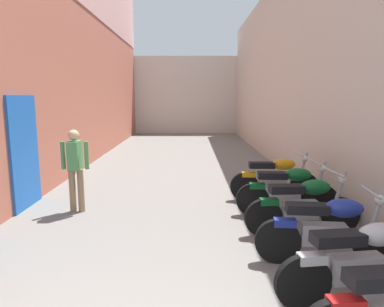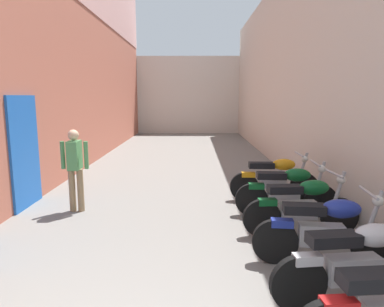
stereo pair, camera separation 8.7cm
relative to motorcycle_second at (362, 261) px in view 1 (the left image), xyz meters
name	(u,v)px [view 1 (the left image)]	position (x,y,z in m)	size (l,w,h in m)	color
ground_plane	(180,180)	(-2.05, 5.51, -0.50)	(35.55, 35.55, 0.00)	slate
building_left	(74,20)	(-5.23, 7.47, 3.91)	(0.45, 19.55, 8.74)	#B76651
building_right	(285,71)	(1.14, 7.51, 2.43)	(0.45, 19.55, 5.87)	beige
building_far_end	(186,95)	(-2.05, 18.29, 1.74)	(8.98, 2.00, 4.49)	beige
motorcycle_second	(362,261)	(0.00, 0.00, 0.00)	(1.85, 0.58, 1.04)	black
motorcycle_third	(329,229)	(0.00, 0.88, 0.00)	(1.85, 0.58, 1.04)	black
motorcycle_fourth	(304,205)	(0.00, 1.88, 0.00)	(1.85, 0.58, 1.04)	black
motorcycle_fifth	(288,189)	(0.00, 2.77, 0.00)	(1.85, 0.58, 1.04)	black
motorcycle_sixth	(275,177)	(0.00, 3.73, 0.00)	(1.85, 0.58, 1.04)	black
pedestrian_further_down	(75,164)	(-3.94, 3.04, 0.42)	(0.52, 0.34, 1.57)	#8C7251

